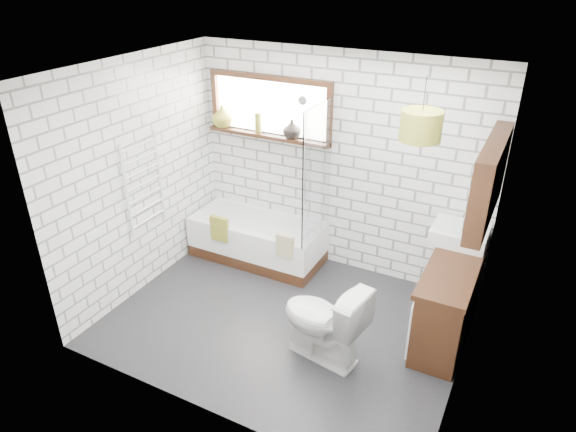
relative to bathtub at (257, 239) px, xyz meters
The scene contains 22 objects.
floor 1.31m from the bathtub, 47.60° to the right, with size 3.40×2.60×0.01m, color black.
ceiling 2.59m from the bathtub, 47.60° to the right, with size 3.40×2.60×0.01m, color white.
wall_back 1.37m from the bathtub, 22.13° to the left, with size 3.40×0.01×2.50m, color white.
wall_front 2.61m from the bathtub, 68.94° to the right, with size 3.40×0.01×2.50m, color white.
wall_left 1.61m from the bathtub, 131.30° to the right, with size 0.01×2.60×2.50m, color white.
wall_right 2.92m from the bathtub, 20.29° to the right, with size 0.01×2.60×2.50m, color white.
window 1.58m from the bathtub, 86.50° to the left, with size 1.52×0.16×0.68m, color black.
towel_radiator 1.56m from the bathtub, 129.74° to the right, with size 0.06×0.52×1.00m, color white.
mirror_cabinet 2.87m from the bathtub, ahead, with size 0.16×1.20×0.70m, color black.
shower_riser 1.23m from the bathtub, 33.33° to the left, with size 0.02×0.02×1.30m, color silver.
bathtub is the anchor object (origin of this frame).
shower_screen 1.27m from the bathtub, ahead, with size 0.02×0.72×1.50m, color white.
towel_green 0.52m from the bathtub, 130.66° to the right, with size 0.22×0.06×0.30m, color olive.
towel_beige 0.70m from the bathtub, 31.90° to the right, with size 0.21×0.05×0.27m, color tan.
vanity 2.38m from the bathtub, ahead, with size 0.44×1.37×0.79m, color black.
basin 2.37m from the bathtub, ahead, with size 0.53×0.46×0.15m, color white.
tap 2.54m from the bathtub, ahead, with size 0.03×0.03×0.15m, color silver.
toilet 1.87m from the bathtub, 41.17° to the right, with size 0.79×0.45×0.81m, color white.
vase_olive 1.51m from the bathtub, 155.19° to the left, with size 0.25×0.25×0.26m, color olive.
vase_dark 1.40m from the bathtub, 40.89° to the left, with size 0.20×0.20×0.21m, color black.
bottle 1.37m from the bathtub, 111.86° to the left, with size 0.07×0.07×0.23m, color olive.
pendant 2.72m from the bathtub, 16.53° to the right, with size 0.34×0.34×0.25m, color olive.
Camera 1 is at (1.94, -3.68, 3.33)m, focal length 32.00 mm.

